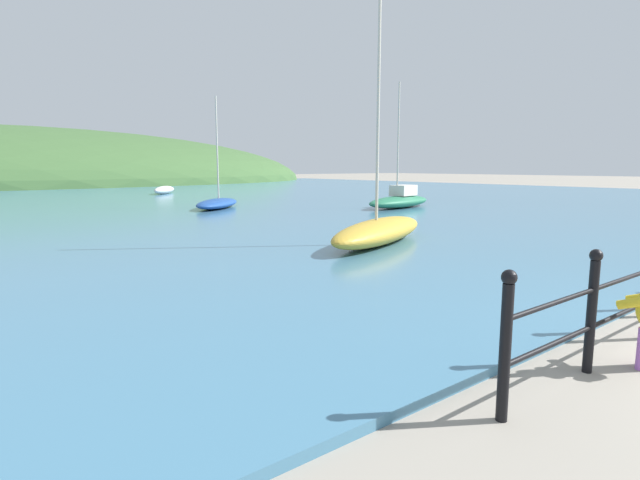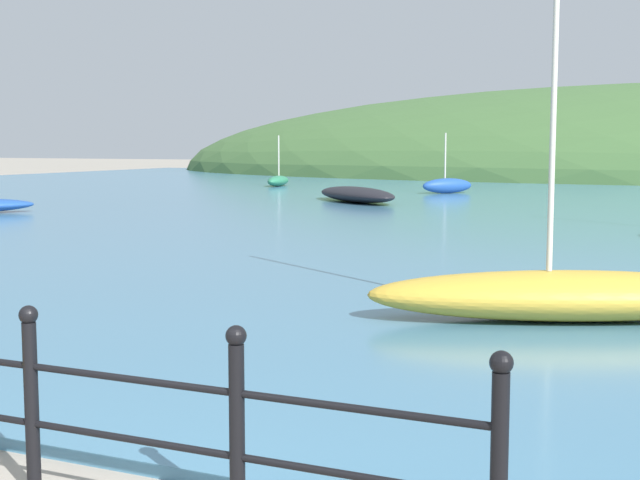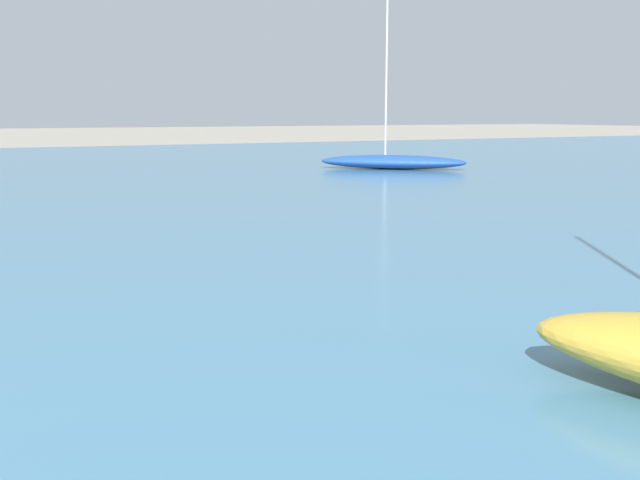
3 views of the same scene
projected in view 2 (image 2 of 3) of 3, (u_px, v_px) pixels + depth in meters
The scene contains 6 objects.
water at pixel (618, 201), 33.14m from camera, with size 80.00×60.00×0.10m, color teal.
iron_railing at pixel (31, 393), 5.63m from camera, with size 6.08×0.12×1.21m.
boat_blue_hull at pixel (447, 185), 37.66m from camera, with size 2.07×2.23×2.54m.
boat_nearest_quay at pixel (278, 181), 43.87m from camera, with size 1.16×2.56×2.49m.
boat_far_right at pixel (356, 194), 32.15m from camera, with size 4.90×4.75×0.54m.
boat_mid_harbor at pixel (568, 294), 10.67m from camera, with size 4.90×2.98×5.91m.
Camera 2 is at (3.39, -2.76, 2.22)m, focal length 50.00 mm.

